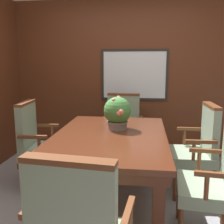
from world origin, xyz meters
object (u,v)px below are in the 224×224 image
chair_left_far (37,141)px  chair_right_far (199,146)px  potted_plant (117,113)px  dining_table (110,143)px  chair_head_far (122,126)px  chair_right_near (217,176)px

chair_left_far → chair_right_far: size_ratio=1.00×
chair_left_far → potted_plant: 1.07m
dining_table → chair_head_far: size_ratio=1.65×
chair_right_far → potted_plant: (-0.91, -0.19, 0.39)m
dining_table → potted_plant: 0.36m
chair_right_near → chair_right_far: size_ratio=1.00×
chair_head_far → potted_plant: 1.08m
chair_right_far → chair_left_far: bearing=-90.5°
potted_plant → chair_left_far: bearing=172.0°
dining_table → chair_right_near: 1.03m
dining_table → chair_head_far: 1.24m
chair_head_far → chair_left_far: bearing=-134.8°
chair_head_far → chair_right_near: bearing=-57.7°
chair_right_near → chair_right_far: 0.82m
chair_left_far → potted_plant: potted_plant is taller
chair_head_far → chair_right_far: size_ratio=1.00×
chair_right_far → chair_head_far: bearing=-133.0°
dining_table → potted_plant: (0.05, 0.22, 0.28)m
dining_table → chair_right_near: bearing=-23.6°
potted_plant → chair_head_far: bearing=91.8°
chair_left_far → dining_table: bearing=-116.2°
chair_right_far → potted_plant: potted_plant is taller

